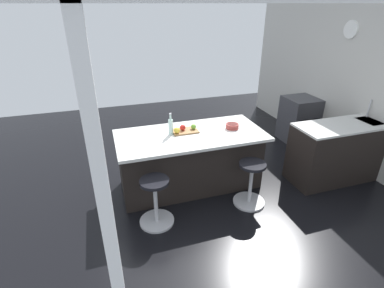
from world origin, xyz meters
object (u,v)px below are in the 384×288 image
at_px(stool_by_window, 250,185).
at_px(apple_red, 183,128).
at_px(kitchen_island, 190,160).
at_px(apple_yellow, 177,130).
at_px(fruit_bowl, 232,126).
at_px(oven_range, 299,120).
at_px(water_bottle, 171,126).
at_px(cutting_board, 185,131).
at_px(stool_middle, 156,203).
at_px(apple_green, 193,127).

relative_size(stool_by_window, apple_red, 7.77).
relative_size(kitchen_island, apple_red, 25.40).
height_order(kitchen_island, apple_yellow, apple_yellow).
bearing_deg(fruit_bowl, oven_range, -153.90).
bearing_deg(kitchen_island, oven_range, -160.54).
distance_m(apple_yellow, water_bottle, 0.10).
distance_m(cutting_board, water_bottle, 0.25).
height_order(oven_range, apple_yellow, apple_yellow).
distance_m(stool_by_window, water_bottle, 1.35).
bearing_deg(kitchen_island, water_bottle, -5.04).
bearing_deg(cutting_board, stool_middle, 50.49).
xyz_separation_m(apple_red, water_bottle, (0.18, 0.05, 0.06)).
bearing_deg(kitchen_island, fruit_bowl, 176.60).
distance_m(stool_middle, water_bottle, 1.06).
relative_size(apple_green, water_bottle, 0.24).
bearing_deg(stool_middle, apple_red, -127.59).
bearing_deg(stool_middle, fruit_bowl, -153.92).
height_order(stool_by_window, apple_red, apple_red).
relative_size(kitchen_island, water_bottle, 6.64).
bearing_deg(oven_range, fruit_bowl, 26.10).
height_order(oven_range, apple_green, apple_green).
relative_size(oven_range, fruit_bowl, 4.76).
xyz_separation_m(apple_red, apple_yellow, (0.11, 0.07, 0.00)).
bearing_deg(stool_by_window, apple_green, -51.64).
bearing_deg(oven_range, apple_red, 17.46).
bearing_deg(oven_range, apple_yellow, 18.22).
distance_m(oven_range, apple_green, 2.66).
xyz_separation_m(cutting_board, water_bottle, (0.21, 0.04, 0.11)).
bearing_deg(water_bottle, stool_by_window, 143.13).
relative_size(apple_green, fruit_bowl, 0.40).
relative_size(apple_red, apple_green, 1.09).
height_order(kitchen_island, apple_red, apple_red).
bearing_deg(cutting_board, oven_range, -162.10).
height_order(kitchen_island, cutting_board, cutting_board).
bearing_deg(apple_green, apple_yellow, 13.99).
distance_m(apple_red, water_bottle, 0.20).
relative_size(apple_red, apple_yellow, 0.97).
distance_m(stool_middle, cutting_board, 1.11).
bearing_deg(apple_yellow, fruit_bowl, 177.43).
distance_m(cutting_board, fruit_bowl, 0.70).
xyz_separation_m(stool_middle, fruit_bowl, (-1.29, -0.63, 0.62)).
bearing_deg(water_bottle, apple_red, -165.22).
height_order(oven_range, water_bottle, water_bottle).
bearing_deg(fruit_bowl, apple_yellow, -2.57).
xyz_separation_m(stool_middle, water_bottle, (-0.39, -0.69, 0.70)).
relative_size(kitchen_island, cutting_board, 5.77).
height_order(stool_middle, cutting_board, cutting_board).
distance_m(oven_range, stool_middle, 3.57).
distance_m(stool_middle, apple_green, 1.22).
bearing_deg(stool_by_window, kitchen_island, -45.61).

